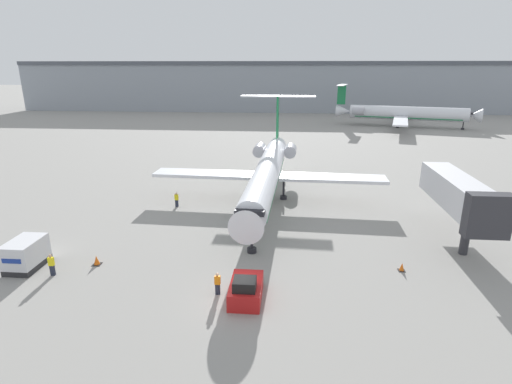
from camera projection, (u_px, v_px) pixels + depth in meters
The scene contains 12 objects.
ground_plane at pixel (240, 300), 26.94m from camera, with size 600.00×600.00×0.00m, color gray.
terminal_building at pixel (282, 86), 138.41m from camera, with size 180.00×16.80×16.52m.
airplane_main at pixel (268, 171), 45.59m from camera, with size 26.83×32.54×10.99m.
pushback_tug at pixel (246, 289), 26.87m from camera, with size 2.11×3.74×1.89m.
luggage_cart at pixel (26, 254), 30.90m from camera, with size 2.12×3.27×2.29m.
worker_near_tug at pixel (218, 283), 27.34m from camera, with size 0.40×0.24×1.63m.
worker_by_wing at pixel (177, 199), 44.46m from camera, with size 0.40×0.24×1.66m.
worker_on_apron at pixel (52, 264), 29.81m from camera, with size 0.40×0.24×1.72m.
traffic_cone_left at pixel (97, 260), 31.59m from camera, with size 0.64×0.64×0.75m.
traffic_cone_right at pixel (402, 267), 30.66m from camera, with size 0.52×0.52×0.64m.
airplane_parked_far_left at pixel (403, 113), 102.28m from camera, with size 35.19×37.74×10.30m.
jet_bridge at pixel (459, 195), 34.46m from camera, with size 3.20×12.39×6.19m.
Camera 1 is at (3.08, -23.30, 15.08)m, focal length 28.00 mm.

